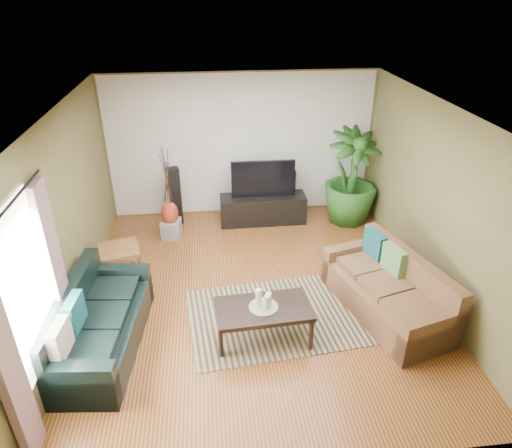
{
  "coord_description": "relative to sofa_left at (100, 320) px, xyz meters",
  "views": [
    {
      "loc": [
        -0.62,
        -5.43,
        4.1
      ],
      "look_at": [
        0.0,
        0.2,
        1.05
      ],
      "focal_mm": 32.0,
      "sensor_mm": 36.0,
      "label": 1
    }
  ],
  "objects": [
    {
      "name": "floor",
      "position": [
        2.04,
        0.9,
        -0.42
      ],
      "size": [
        5.5,
        5.5,
        0.0
      ],
      "primitive_type": "plane",
      "color": "#955926",
      "rests_on": "ground"
    },
    {
      "name": "ceiling",
      "position": [
        2.04,
        0.9,
        2.28
      ],
      "size": [
        5.5,
        5.5,
        0.0
      ],
      "primitive_type": "plane",
      "rotation": [
        3.14,
        0.0,
        0.0
      ],
      "color": "white",
      "rests_on": "ground"
    },
    {
      "name": "wall_back",
      "position": [
        2.04,
        3.65,
        0.93
      ],
      "size": [
        5.0,
        0.0,
        5.0
      ],
      "primitive_type": "plane",
      "rotation": [
        1.57,
        0.0,
        0.0
      ],
      "color": "olive",
      "rests_on": "ground"
    },
    {
      "name": "wall_front",
      "position": [
        2.04,
        -1.85,
        0.93
      ],
      "size": [
        5.0,
        0.0,
        5.0
      ],
      "primitive_type": "plane",
      "rotation": [
        -1.57,
        0.0,
        0.0
      ],
      "color": "olive",
      "rests_on": "ground"
    },
    {
      "name": "wall_left",
      "position": [
        -0.46,
        0.9,
        0.92
      ],
      "size": [
        0.0,
        5.5,
        5.5
      ],
      "primitive_type": "plane",
      "rotation": [
        1.57,
        0.0,
        1.57
      ],
      "color": "olive",
      "rests_on": "ground"
    },
    {
      "name": "wall_right",
      "position": [
        4.54,
        0.9,
        0.92
      ],
      "size": [
        0.0,
        5.5,
        5.5
      ],
      "primitive_type": "plane",
      "rotation": [
        1.57,
        0.0,
        -1.57
      ],
      "color": "olive",
      "rests_on": "ground"
    },
    {
      "name": "backwall_panel",
      "position": [
        2.04,
        3.64,
        0.93
      ],
      "size": [
        4.9,
        0.0,
        4.9
      ],
      "primitive_type": "plane",
      "rotation": [
        1.57,
        0.0,
        0.0
      ],
      "color": "white",
      "rests_on": "ground"
    },
    {
      "name": "window_pane",
      "position": [
        -0.44,
        -0.7,
        0.97
      ],
      "size": [
        0.0,
        1.8,
        1.8
      ],
      "primitive_type": "plane",
      "rotation": [
        1.57,
        0.0,
        1.57
      ],
      "color": "white",
      "rests_on": "ground"
    },
    {
      "name": "curtain_near",
      "position": [
        -0.39,
        -1.45,
        0.72
      ],
      "size": [
        0.08,
        0.35,
        2.2
      ],
      "primitive_type": "cube",
      "color": "gray",
      "rests_on": "ground"
    },
    {
      "name": "curtain_far",
      "position": [
        -0.39,
        0.05,
        0.72
      ],
      "size": [
        0.08,
        0.35,
        2.2
      ],
      "primitive_type": "cube",
      "color": "gray",
      "rests_on": "ground"
    },
    {
      "name": "curtain_rod",
      "position": [
        -0.39,
        -0.7,
        1.87
      ],
      "size": [
        0.03,
        1.9,
        0.03
      ],
      "primitive_type": "cylinder",
      "rotation": [
        1.57,
        0.0,
        0.0
      ],
      "color": "black",
      "rests_on": "ground"
    },
    {
      "name": "sofa_left",
      "position": [
        0.0,
        0.0,
        0.0
      ],
      "size": [
        1.05,
        2.08,
        0.85
      ],
      "primitive_type": "cube",
      "rotation": [
        0.0,
        0.0,
        1.47
      ],
      "color": "black",
      "rests_on": "floor"
    },
    {
      "name": "sofa_right",
      "position": [
        3.73,
        0.28,
        0.0
      ],
      "size": [
        1.38,
        2.12,
        0.85
      ],
      "primitive_type": "cube",
      "rotation": [
        0.0,
        0.0,
        -1.29
      ],
      "color": "brown",
      "rests_on": "floor"
    },
    {
      "name": "area_rug",
      "position": [
        2.21,
        0.34,
        -0.42
      ],
      "size": [
        2.47,
        1.87,
        0.01
      ],
      "primitive_type": "cube",
      "rotation": [
        0.0,
        0.0,
        0.1
      ],
      "color": "tan",
      "rests_on": "floor"
    },
    {
      "name": "coffee_table",
      "position": [
        2.01,
        -0.05,
        -0.18
      ],
      "size": [
        1.23,
        0.72,
        0.49
      ],
      "primitive_type": "cube",
      "rotation": [
        0.0,
        0.0,
        0.06
      ],
      "color": "black",
      "rests_on": "floor"
    },
    {
      "name": "candle_tray",
      "position": [
        2.01,
        -0.05,
        0.07
      ],
      "size": [
        0.37,
        0.37,
        0.02
      ],
      "primitive_type": "cylinder",
      "color": "#9B9A95",
      "rests_on": "coffee_table"
    },
    {
      "name": "candle_tall",
      "position": [
        1.95,
        -0.02,
        0.2
      ],
      "size": [
        0.08,
        0.08,
        0.24
      ],
      "primitive_type": "cylinder",
      "color": "#F0E1CB",
      "rests_on": "candle_tray"
    },
    {
      "name": "candle_mid",
      "position": [
        2.05,
        -0.09,
        0.17
      ],
      "size": [
        0.08,
        0.08,
        0.18
      ],
      "primitive_type": "cylinder",
      "color": "beige",
      "rests_on": "candle_tray"
    },
    {
      "name": "candle_short",
      "position": [
        2.08,
        0.01,
        0.15
      ],
      "size": [
        0.08,
        0.08,
        0.15
      ],
      "primitive_type": "cylinder",
      "color": "beige",
      "rests_on": "candle_tray"
    },
    {
      "name": "tv_stand",
      "position": [
        2.39,
        3.13,
        -0.16
      ],
      "size": [
        1.6,
        0.49,
        0.53
      ],
      "primitive_type": "cube",
      "rotation": [
        0.0,
        0.0,
        0.01
      ],
      "color": "black",
      "rests_on": "floor"
    },
    {
      "name": "television",
      "position": [
        2.39,
        3.15,
        0.45
      ],
      "size": [
        1.17,
        0.06,
        0.69
      ],
      "primitive_type": "cube",
      "color": "black",
      "rests_on": "tv_stand"
    },
    {
      "name": "speaker_left",
      "position": [
        0.77,
        3.29,
        0.12
      ],
      "size": [
        0.24,
        0.25,
        1.09
      ],
      "primitive_type": "cube",
      "rotation": [
        0.0,
        0.0,
        0.21
      ],
      "color": "black",
      "rests_on": "floor"
    },
    {
      "name": "speaker_right",
      "position": [
        2.95,
        3.4,
        0.04
      ],
      "size": [
        0.18,
        0.2,
        0.92
      ],
      "primitive_type": "cube",
      "rotation": [
        0.0,
        0.0,
        0.09
      ],
      "color": "black",
      "rests_on": "floor"
    },
    {
      "name": "potted_plant",
      "position": [
        4.01,
        3.02,
        0.46
      ],
      "size": [
        1.22,
        1.22,
        1.77
      ],
      "primitive_type": "imported",
      "rotation": [
        0.0,
        0.0,
        0.27
      ],
      "color": "#21521B",
      "rests_on": "floor"
    },
    {
      "name": "plant_pot",
      "position": [
        4.01,
        3.02,
        -0.3
      ],
      "size": [
        0.33,
        0.33,
        0.25
      ],
      "primitive_type": "cylinder",
      "color": "black",
      "rests_on": "floor"
    },
    {
      "name": "pedestal",
      "position": [
        0.69,
        2.72,
        -0.26
      ],
      "size": [
        0.37,
        0.37,
        0.33
      ],
      "primitive_type": "cube",
      "rotation": [
        0.0,
        0.0,
        -0.12
      ],
      "color": "gray",
      "rests_on": "floor"
    },
    {
      "name": "vase",
      "position": [
        0.69,
        2.72,
        0.05
      ],
      "size": [
        0.3,
        0.3,
        0.42
      ],
      "primitive_type": "ellipsoid",
      "color": "maroon",
      "rests_on": "pedestal"
    },
    {
      "name": "side_table",
      "position": [
        0.03,
        1.42,
        -0.13
      ],
      "size": [
        0.68,
        0.68,
        0.59
      ],
      "primitive_type": "cube",
      "rotation": [
        0.0,
        0.0,
        0.25
      ],
      "color": "brown",
      "rests_on": "floor"
    }
  ]
}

